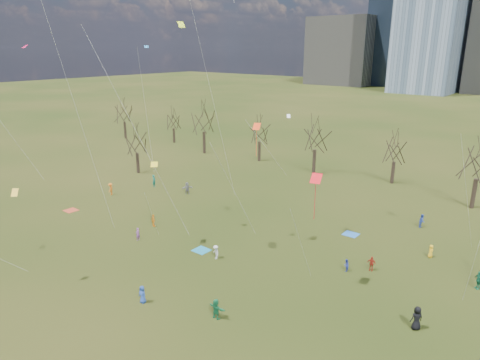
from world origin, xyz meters
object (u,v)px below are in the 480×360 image
Objects in this scene: person_4 at (153,221)px; person_0 at (142,294)px; blanket_teal at (201,250)px; blanket_crimson at (71,210)px; blanket_navy at (351,234)px.

person_0 is at bearing 151.83° from person_4.
blanket_teal is at bearing 104.07° from person_0.
person_0 reaches higher than blanket_crimson.
person_4 is (-8.65, 0.94, 0.72)m from blanket_teal.
person_4 is at bearing 173.77° from blanket_teal.
blanket_crimson is 1.09× the size of person_4.
blanket_teal is at bearing 6.60° from blanket_crimson.
blanket_navy is 34.94m from blanket_crimson.
blanket_navy and blanket_crimson have the same top height.
person_4 is at bearing -146.56° from blanket_navy.
person_4 reaches higher than blanket_crimson.
blanket_navy is 1.00× the size of blanket_crimson.
blanket_teal is 1.09× the size of person_4.
person_4 is (-11.49, 10.77, -0.02)m from person_0.
person_0 is (2.84, -9.83, 0.74)m from blanket_teal.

